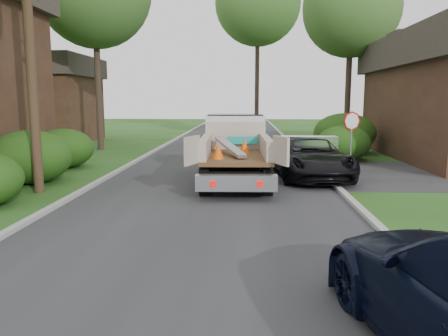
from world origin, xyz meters
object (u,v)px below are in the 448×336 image
object	(u,v)px
stop_sign	(351,129)
black_pickup	(310,158)
flatbed_truck	(235,144)
utility_pole	(29,24)
tree_center_far	(258,3)
house_left_far	(38,98)
tree_right_far	(351,8)

from	to	relation	value
stop_sign	black_pickup	xyz separation A→B (m)	(-1.71, -0.82, -1.02)
flatbed_truck	black_pickup	bearing A→B (deg)	4.79
utility_pole	tree_center_far	size ratio (longest dim) A/B	0.68
tree_center_far	flatbed_truck	size ratio (longest dim) A/B	2.31
stop_sign	utility_pole	bearing A→B (deg)	-159.38
house_left_far	flatbed_truck	distance (m)	20.11
utility_pole	tree_right_far	world-z (taller)	tree_right_far
house_left_far	black_pickup	size ratio (longest dim) A/B	1.40
tree_center_far	flatbed_truck	distance (m)	24.21
stop_sign	utility_pole	distance (m)	11.91
tree_right_far	house_left_far	bearing A→B (deg)	174.56
utility_pole	black_pickup	xyz separation A→B (m)	(8.97, 3.19, -4.42)
stop_sign	flatbed_truck	world-z (taller)	stop_sign
house_left_far	tree_center_far	world-z (taller)	tree_center_far
utility_pole	black_pickup	world-z (taller)	utility_pole
stop_sign	tree_center_far	xyz separation A→B (m)	(-3.20, 21.00, 9.20)
stop_sign	tree_right_far	size ratio (longest dim) A/B	0.22
stop_sign	flatbed_truck	xyz separation A→B (m)	(-4.52, -1.15, -0.49)
black_pickup	stop_sign	bearing A→B (deg)	20.32
tree_right_far	flatbed_truck	distance (m)	15.68
stop_sign	flatbed_truck	size ratio (longest dim) A/B	0.39
house_left_far	tree_right_far	distance (m)	21.78
flatbed_truck	black_pickup	xyz separation A→B (m)	(2.81, 0.33, -0.54)
stop_sign	flatbed_truck	distance (m)	4.69
flatbed_truck	stop_sign	bearing A→B (deg)	12.46
stop_sign	black_pickup	bearing A→B (deg)	-154.29
house_left_far	flatbed_truck	xyz separation A→B (m)	(14.18, -14.15, -1.76)
house_left_far	tree_center_far	bearing A→B (deg)	27.30
utility_pole	tree_center_far	distance (m)	26.75
tree_right_far	stop_sign	bearing A→B (deg)	-101.81
house_left_far	flatbed_truck	bearing A→B (deg)	-44.94
utility_pole	tree_center_far	world-z (taller)	tree_center_far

